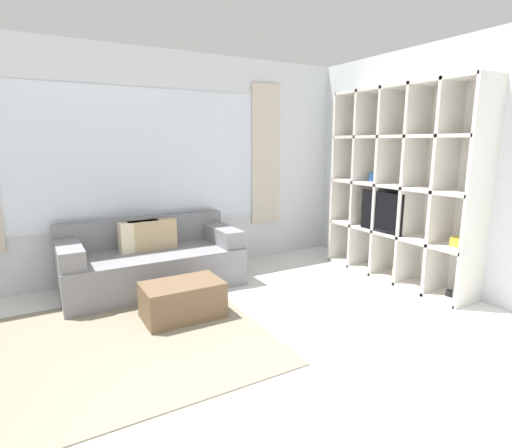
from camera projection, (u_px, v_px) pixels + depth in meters
wall_back at (142, 165)px, 4.77m from camera, size 6.75×0.11×2.70m
wall_right at (421, 167)px, 4.67m from camera, size 0.07×4.59×2.70m
area_rug at (82, 352)px, 3.15m from camera, size 2.91×2.06×0.01m
shelving_unit at (401, 187)px, 4.67m from camera, size 0.43×1.95×2.26m
couch_main at (152, 261)px, 4.53m from camera, size 1.94×0.89×0.77m
ottoman at (183, 300)px, 3.75m from camera, size 0.73×0.46×0.35m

